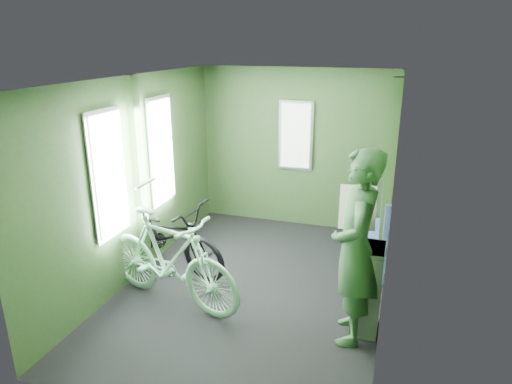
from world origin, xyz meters
The scene contains 6 objects.
room centered at (-0.04, 0.04, 1.44)m, with size 4.00×4.02×2.31m.
bicycle_black centered at (-1.12, 0.10, 0.00)m, with size 0.60×1.72×0.90m, color black.
bicycle_mint centered at (-0.72, -0.58, 0.00)m, with size 0.49×1.74×1.04m, color #9DE9BC.
passenger centered at (1.14, -0.57, 0.91)m, with size 0.51×0.77×1.81m.
waste_box centered at (1.26, -0.42, 0.44)m, with size 0.26×0.36×0.87m, color slate.
bench_seat centered at (1.15, 0.93, 0.28)m, with size 0.58×0.95×0.96m.
Camera 1 is at (1.41, -4.33, 2.66)m, focal length 32.00 mm.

